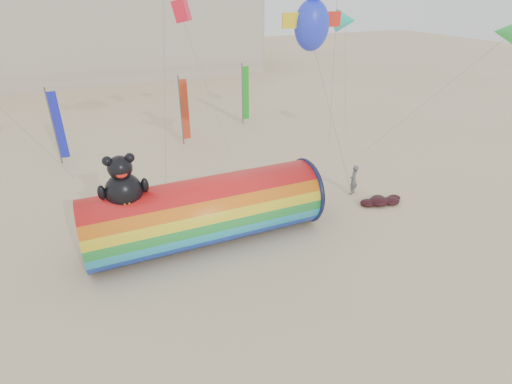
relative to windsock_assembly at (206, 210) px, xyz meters
name	(u,v)px	position (x,y,z in m)	size (l,w,h in m)	color
ground	(259,255)	(1.76, -2.13, -1.66)	(160.00, 160.00, 0.00)	#CCB58C
windsock_assembly	(206,210)	(0.00, 0.00, 0.00)	(10.88, 3.31, 5.01)	red
kite_handler	(354,180)	(9.21, 1.18, -0.76)	(0.66, 0.43, 1.80)	#565B5D
fabric_bundle	(381,201)	(9.96, -0.48, -1.49)	(2.62, 1.35, 0.41)	#390A0E
festival_banners	(170,108)	(1.68, 14.14, 0.97)	(15.37, 3.37, 5.20)	#59595E
flying_kites	(250,0)	(3.66, 3.29, 8.62)	(31.53, 12.02, 7.73)	#2234F1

